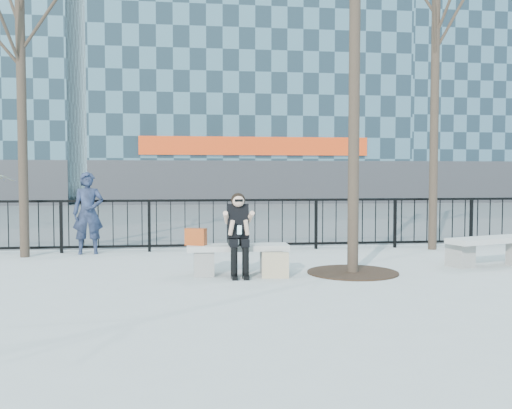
{
  "coord_description": "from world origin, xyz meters",
  "views": [
    {
      "loc": [
        -0.84,
        -9.18,
        1.63
      ],
      "look_at": [
        0.4,
        0.8,
        1.1
      ],
      "focal_mm": 40.0,
      "sensor_mm": 36.0,
      "label": 1
    }
  ],
  "objects": [
    {
      "name": "bench_second",
      "position": [
        4.56,
        0.31,
        0.32
      ],
      "size": [
        1.74,
        0.48,
        0.52
      ],
      "rotation": [
        0.0,
        0.0,
        0.32
      ],
      "color": "slate",
      "rests_on": "ground"
    },
    {
      "name": "tree_left",
      "position": [
        -4.0,
        2.5,
        4.86
      ],
      "size": [
        2.8,
        2.8,
        6.5
      ],
      "color": "black",
      "rests_on": "ground"
    },
    {
      "name": "tree_grate",
      "position": [
        1.9,
        -0.1,
        0.01
      ],
      "size": [
        1.5,
        1.5,
        0.02
      ],
      "primitive_type": "cylinder",
      "color": "black",
      "rests_on": "ground"
    },
    {
      "name": "railing",
      "position": [
        0.0,
        3.0,
        0.55
      ],
      "size": [
        14.0,
        0.06,
        1.1
      ],
      "color": "black",
      "rests_on": "ground"
    },
    {
      "name": "standing_man",
      "position": [
        -2.82,
        2.8,
        0.84
      ],
      "size": [
        0.66,
        0.47,
        1.68
      ],
      "primitive_type": "imported",
      "rotation": [
        0.0,
        0.0,
        0.11
      ],
      "color": "black",
      "rests_on": "ground"
    },
    {
      "name": "street_surface",
      "position": [
        0.0,
        15.0,
        0.0
      ],
      "size": [
        60.0,
        23.0,
        0.01
      ],
      "primitive_type": "cube",
      "color": "#474747",
      "rests_on": "ground"
    },
    {
      "name": "handbag",
      "position": [
        -0.68,
        0.02,
        0.63
      ],
      "size": [
        0.36,
        0.27,
        0.27
      ],
      "primitive_type": "cube",
      "rotation": [
        0.0,
        0.0,
        -0.38
      ],
      "color": "#9B3913",
      "rests_on": "bench_main"
    },
    {
      "name": "shopping_bag",
      "position": [
        0.56,
        -0.36,
        0.2
      ],
      "size": [
        0.44,
        0.21,
        0.4
      ],
      "primitive_type": "cube",
      "rotation": [
        0.0,
        0.0,
        -0.13
      ],
      "color": "#C4AF8B",
      "rests_on": "ground"
    },
    {
      "name": "seated_woman",
      "position": [
        0.0,
        -0.16,
        0.67
      ],
      "size": [
        0.5,
        0.64,
        1.34
      ],
      "color": "black",
      "rests_on": "ground"
    },
    {
      "name": "building_right",
      "position": [
        20.0,
        27.0,
        10.3
      ],
      "size": [
        16.2,
        10.2,
        20.6
      ],
      "color": "slate",
      "rests_on": "ground"
    },
    {
      "name": "ground",
      "position": [
        0.0,
        0.0,
        0.0
      ],
      "size": [
        120.0,
        120.0,
        0.0
      ],
      "primitive_type": "plane",
      "color": "#A1A19C",
      "rests_on": "ground"
    },
    {
      "name": "bench_main",
      "position": [
        0.0,
        0.0,
        0.3
      ],
      "size": [
        1.65,
        0.46,
        0.49
      ],
      "color": "slate",
      "rests_on": "ground"
    },
    {
      "name": "tree_right",
      "position": [
        4.5,
        2.6,
        5.24
      ],
      "size": [
        2.8,
        2.8,
        7.0
      ],
      "color": "black",
      "rests_on": "ground"
    },
    {
      "name": "building_mid",
      "position": [
        3.0,
        26.99,
        12.3
      ],
      "size": [
        18.2,
        10.26,
        24.6
      ],
      "color": "slate",
      "rests_on": "ground"
    }
  ]
}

